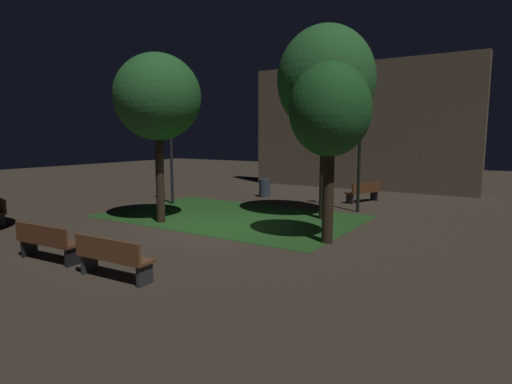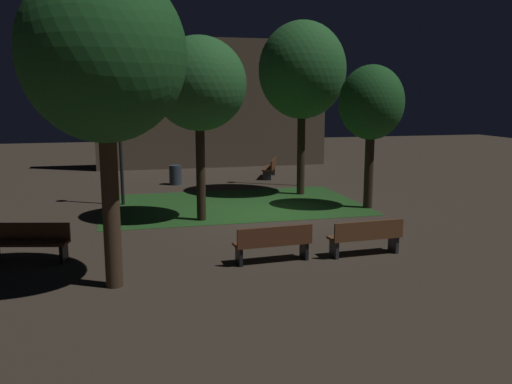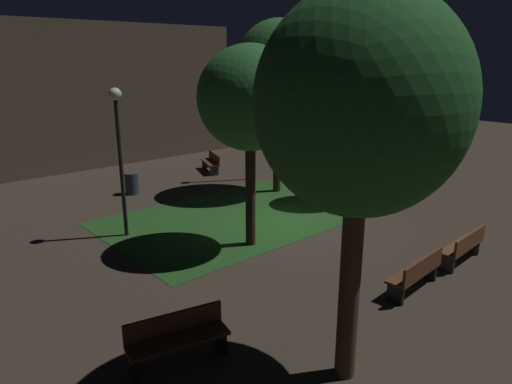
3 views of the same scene
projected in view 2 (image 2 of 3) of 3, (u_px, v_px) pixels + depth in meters
The scene contains 14 objects.
ground_plane at pixel (266, 213), 17.42m from camera, with size 60.00×60.00×0.00m, color #3D3328.
grass_lawn at pixel (232, 205), 18.83m from camera, with size 8.97×5.72×0.01m, color #23511E.
bench_path_side at pixel (273, 242), 12.22m from camera, with size 1.83×0.60×0.88m.
bench_corner at pixel (366, 236), 12.76m from camera, with size 1.82×0.57×0.88m.
bench_front_left at pixel (271, 168), 24.98m from camera, with size 1.12×1.85×0.88m.
bench_front_right at pixel (30, 241), 12.33m from camera, with size 1.86×0.88×0.88m.
tree_back_right at pixel (199, 85), 15.76m from camera, with size 2.82×2.82×5.56m.
tree_right_canopy at pixel (302, 71), 20.00m from camera, with size 3.30×3.30×6.58m.
tree_back_left at pixel (371, 104), 17.68m from camera, with size 2.17×2.17×4.83m.
tree_near_wall at pixel (103, 56), 9.96m from camera, with size 3.13×3.13×6.24m.
lamp_post_near_wall at pixel (299, 104), 22.28m from camera, with size 0.36×0.36×5.21m.
lamp_post_path_center at pixel (119, 120), 18.29m from camera, with size 0.36×0.36×4.39m.
trash_bin at pixel (175, 175), 23.04m from camera, with size 0.52×0.52×0.85m, color #2D3842.
building_wall_backdrop at pixel (214, 104), 28.34m from camera, with size 12.35×0.80×6.79m, color brown.
Camera 2 is at (-4.35, -16.45, 3.80)m, focal length 37.30 mm.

